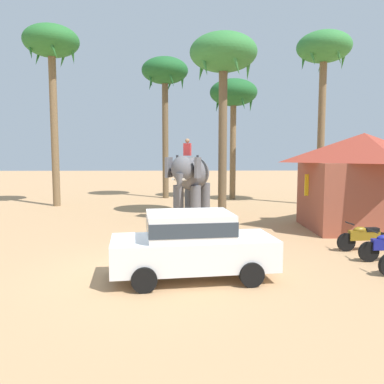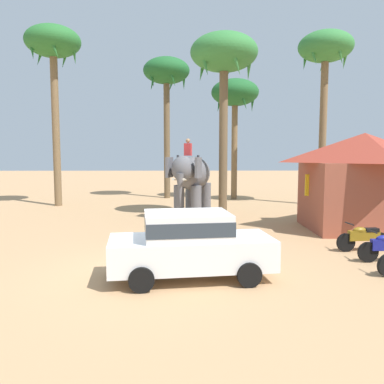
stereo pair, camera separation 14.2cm
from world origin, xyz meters
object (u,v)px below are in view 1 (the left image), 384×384
Objects in this scene: car_sedan_foreground at (192,243)px; palm_tree_behind_elephant at (165,76)px; motorcycle_fourth_in_row at (364,237)px; palm_tree_far_back at (52,49)px; elephant_with_mahout at (191,177)px; roadside_hut at (362,179)px; palm_tree_leaning_seaward at (223,59)px; palm_tree_left_of_road at (233,96)px; signboard_yellow at (316,189)px; palm_tree_near_hut at (324,54)px.

car_sedan_foreground is 0.44× the size of palm_tree_behind_elephant.
motorcycle_fourth_in_row is (5.67, 2.65, -0.46)m from car_sedan_foreground.
palm_tree_far_back is at bearing -147.79° from palm_tree_behind_elephant.
elephant_with_mahout is 0.41× the size of palm_tree_behind_elephant.
elephant_with_mahout is at bearing 152.28° from roadside_hut.
palm_tree_left_of_road is at bearing 79.01° from palm_tree_leaning_seaward.
signboard_yellow is (2.15, -10.63, -5.32)m from palm_tree_left_of_road.
palm_tree_near_hut is at bearing -22.53° from palm_tree_behind_elephant.
roadside_hut is at bearing 40.87° from car_sedan_foreground.
roadside_hut is at bearing -53.36° from palm_tree_behind_elephant.
elephant_with_mahout is 0.79× the size of roadside_hut.
car_sedan_foreground is at bearing -129.92° from signboard_yellow.
car_sedan_foreground is at bearing -120.42° from palm_tree_near_hut.
palm_tree_leaning_seaward is at bearing -69.94° from palm_tree_behind_elephant.
palm_tree_far_back is (-15.98, -0.05, 0.19)m from palm_tree_near_hut.
palm_tree_left_of_road is 7.94m from palm_tree_leaning_seaward.
palm_tree_near_hut is 0.98× the size of palm_tree_far_back.
palm_tree_far_back reaches higher than signboard_yellow.
car_sedan_foreground is 0.53× the size of palm_tree_left_of_road.
palm_tree_leaning_seaward is (-1.51, -7.77, 0.63)m from palm_tree_left_of_road.
palm_tree_far_back reaches higher than motorcycle_fourth_in_row.
palm_tree_behind_elephant is (-1.42, 17.89, 7.55)m from car_sedan_foreground.
palm_tree_far_back is at bearing 150.64° from signboard_yellow.
car_sedan_foreground is 19.47m from palm_tree_behind_elephant.
palm_tree_behind_elephant is 4.06× the size of signboard_yellow.
motorcycle_fourth_in_row is 0.36× the size of roadside_hut.
palm_tree_behind_elephant is at bearing 110.06° from palm_tree_leaning_seaward.
palm_tree_far_back is (-13.49, 11.20, 8.75)m from motorcycle_fourth_in_row.
roadside_hut is (15.05, -7.60, -7.09)m from palm_tree_far_back.
car_sedan_foreground is 2.38× the size of motorcycle_fourth_in_row.
palm_tree_far_back is 16.91m from signboard_yellow.
car_sedan_foreground is at bearing -154.91° from motorcycle_fourth_in_row.
palm_tree_leaning_seaward reaches higher than elephant_with_mahout.
roadside_hut is at bearing -26.80° from palm_tree_far_back.
palm_tree_behind_elephant reaches higher than palm_tree_left_of_road.
palm_tree_behind_elephant is (-1.62, 7.94, 6.49)m from elephant_with_mahout.
palm_tree_leaning_seaward is 8.36m from roadside_hut.
roadside_hut is at bearing -69.68° from palm_tree_left_of_road.
palm_tree_left_of_road is at bearing 79.28° from car_sedan_foreground.
elephant_with_mahout is at bearing 88.86° from car_sedan_foreground.
roadside_hut is at bearing 66.58° from motorcycle_fourth_in_row.
elephant_with_mahout is 0.39× the size of palm_tree_near_hut.
palm_tree_behind_elephant is (-7.09, 15.23, 8.01)m from motorcycle_fourth_in_row.
palm_tree_far_back reaches higher than elephant_with_mahout.
palm_tree_behind_elephant is at bearing 94.54° from car_sedan_foreground.
palm_tree_leaning_seaward is (1.72, 9.29, 6.71)m from car_sedan_foreground.
signboard_yellow is (-0.29, 3.78, 1.22)m from motorcycle_fourth_in_row.
roadside_hut is 1.91m from signboard_yellow.
palm_tree_left_of_road is (-4.94, 3.15, -2.01)m from palm_tree_near_hut.
palm_tree_leaning_seaward is at bearing 120.76° from motorcycle_fourth_in_row.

